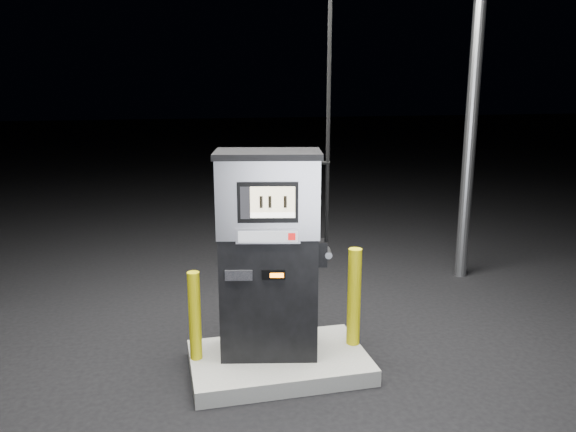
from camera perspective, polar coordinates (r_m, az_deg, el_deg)
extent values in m
plane|color=black|center=(5.36, -0.93, -15.33)|extent=(80.00, 80.00, 0.00)
cube|color=slate|center=(5.33, -0.94, -14.62)|extent=(1.60, 1.00, 0.15)
cylinder|color=gray|center=(7.73, 18.21, 10.24)|extent=(0.16, 0.16, 4.50)
cube|color=black|center=(5.14, -1.95, -7.87)|extent=(0.94, 0.66, 1.13)
cube|color=silver|center=(4.89, -2.03, 2.06)|extent=(0.96, 0.69, 0.68)
cube|color=black|center=(4.83, -2.07, 6.32)|extent=(1.01, 0.73, 0.05)
cube|color=black|center=(4.63, -2.07, 1.38)|extent=(0.50, 0.13, 0.34)
cube|color=beige|center=(4.61, -1.57, 1.67)|extent=(0.36, 0.08, 0.22)
cube|color=white|center=(4.64, -1.56, 0.09)|extent=(0.36, 0.08, 0.05)
cube|color=silver|center=(4.70, -2.04, -2.07)|extent=(0.54, 0.14, 0.13)
cube|color=gray|center=(4.69, -2.05, -2.12)|extent=(0.49, 0.11, 0.09)
cube|color=#B60D0C|center=(4.69, 0.39, -2.11)|extent=(0.06, 0.02, 0.06)
cube|color=black|center=(4.81, -1.47, -6.01)|extent=(0.20, 0.06, 0.08)
cube|color=orange|center=(4.79, -1.14, -6.05)|extent=(0.12, 0.03, 0.04)
cube|color=black|center=(4.81, -5.04, -6.02)|extent=(0.23, 0.07, 0.09)
cube|color=black|center=(5.03, 3.44, -3.73)|extent=(0.12, 0.18, 0.23)
cylinder|color=gray|center=(5.04, 4.05, -3.73)|extent=(0.10, 0.21, 0.06)
cylinder|color=black|center=(4.77, 4.18, 13.71)|extent=(0.04, 0.04, 2.80)
cylinder|color=#C4B90A|center=(5.13, -9.45, -9.97)|extent=(0.14, 0.14, 0.82)
cylinder|color=#C4B90A|center=(5.35, 6.72, -8.17)|extent=(0.16, 0.16, 0.94)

